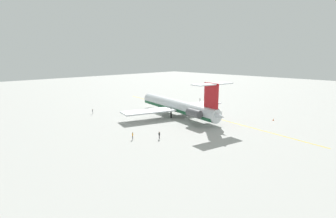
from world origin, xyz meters
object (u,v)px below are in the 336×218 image
object	(u,v)px
main_jetliner	(179,106)
ground_crew_near_tail	(200,100)
ground_crew_starboard	(93,111)
safety_cone_nose	(273,120)
ground_crew_portside	(159,134)
ground_crew_near_nose	(133,135)

from	to	relation	value
main_jetliner	ground_crew_near_tail	distance (m)	27.98
ground_crew_starboard	main_jetliner	bearing A→B (deg)	156.91
ground_crew_near_tail	safety_cone_nose	xyz separation A→B (m)	(-35.20, 8.97, -0.80)
ground_crew_portside	ground_crew_starboard	size ratio (longest dim) A/B	1.04
ground_crew_portside	ground_crew_starboard	bearing A→B (deg)	60.14
ground_crew_near_tail	ground_crew_portside	xyz separation A→B (m)	(-24.33, 45.32, 0.02)
ground_crew_portside	ground_crew_starboard	xyz separation A→B (m)	(35.06, -2.25, -0.04)
ground_crew_portside	safety_cone_nose	bearing A→B (deg)	-42.84
ground_crew_starboard	safety_cone_nose	size ratio (longest dim) A/B	3.01
ground_crew_near_tail	main_jetliner	bearing A→B (deg)	148.46
main_jetliner	ground_crew_portside	bearing A→B (deg)	132.81
ground_crew_near_nose	ground_crew_near_tail	bearing A→B (deg)	32.42
main_jetliner	ground_crew_near_nose	distance (m)	26.19
ground_crew_near_nose	ground_crew_starboard	bearing A→B (deg)	87.82
ground_crew_near_tail	ground_crew_starboard	bearing A→B (deg)	109.42
main_jetliner	ground_crew_portside	distance (m)	23.74
main_jetliner	ground_crew_starboard	bearing A→B (deg)	49.14
main_jetliner	ground_crew_near_nose	world-z (taller)	main_jetliner
ground_crew_near_nose	safety_cone_nose	distance (m)	43.64
ground_crew_near_nose	ground_crew_near_tail	distance (m)	53.91
safety_cone_nose	ground_crew_near_tail	bearing A→B (deg)	-14.30
main_jetliner	ground_crew_near_tail	xyz separation A→B (m)	(11.81, -25.27, -2.20)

